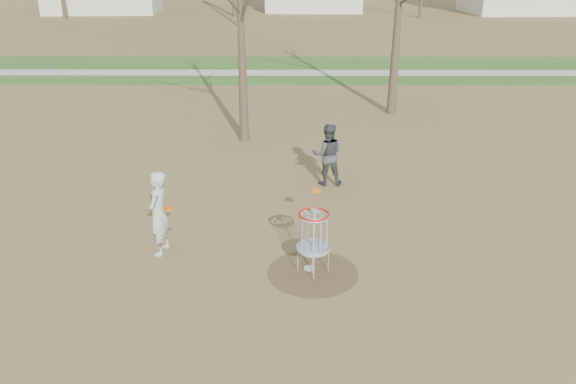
% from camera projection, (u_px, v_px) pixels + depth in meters
% --- Properties ---
extents(ground, '(160.00, 160.00, 0.00)m').
position_uv_depth(ground, '(313.00, 273.00, 11.07)').
color(ground, brown).
rests_on(ground, ground).
extents(green_band, '(160.00, 8.00, 0.01)m').
position_uv_depth(green_band, '(299.00, 69.00, 30.38)').
color(green_band, '#2D5119').
rests_on(green_band, ground).
extents(footpath, '(160.00, 1.50, 0.01)m').
position_uv_depth(footpath, '(299.00, 73.00, 29.45)').
color(footpath, '#9E9E99').
rests_on(footpath, green_band).
extents(dirt_circle, '(1.80, 1.80, 0.01)m').
position_uv_depth(dirt_circle, '(313.00, 273.00, 11.07)').
color(dirt_circle, '#47331E').
rests_on(dirt_circle, ground).
extents(player_standing, '(0.52, 0.72, 1.81)m').
position_uv_depth(player_standing, '(158.00, 213.00, 11.48)').
color(player_standing, '#B4B4B4').
rests_on(player_standing, ground).
extents(player_throwing, '(0.83, 0.65, 1.69)m').
position_uv_depth(player_throwing, '(328.00, 154.00, 15.01)').
color(player_throwing, '#3B393F').
rests_on(player_throwing, ground).
extents(disc_grounded, '(0.22, 0.22, 0.02)m').
position_uv_depth(disc_grounded, '(309.00, 268.00, 11.20)').
color(disc_grounded, silver).
rests_on(disc_grounded, dirt_circle).
extents(discs_in_play, '(3.19, 1.22, 0.09)m').
position_uv_depth(discs_in_play, '(249.00, 199.00, 11.62)').
color(discs_in_play, orange).
rests_on(discs_in_play, ground).
extents(disc_golf_basket, '(0.64, 0.64, 1.35)m').
position_uv_depth(disc_golf_basket, '(314.00, 232.00, 10.71)').
color(disc_golf_basket, '#9EA3AD').
rests_on(disc_golf_basket, ground).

